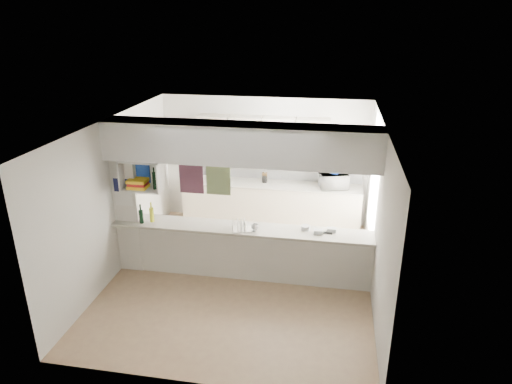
% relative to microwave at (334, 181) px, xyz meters
% --- Properties ---
extents(floor, '(4.80, 4.80, 0.00)m').
position_rel_microwave_xyz_m(floor, '(-1.43, -2.08, -1.07)').
color(floor, '#997559').
rests_on(floor, ground).
extents(ceiling, '(4.80, 4.80, 0.00)m').
position_rel_microwave_xyz_m(ceiling, '(-1.43, -2.08, 1.53)').
color(ceiling, white).
rests_on(ceiling, wall_back).
extents(wall_back, '(4.20, 0.00, 4.20)m').
position_rel_microwave_xyz_m(wall_back, '(-1.43, 0.32, 0.23)').
color(wall_back, silver).
rests_on(wall_back, floor).
extents(wall_left, '(0.00, 4.80, 4.80)m').
position_rel_microwave_xyz_m(wall_left, '(-3.53, -2.08, 0.23)').
color(wall_left, silver).
rests_on(wall_left, floor).
extents(wall_right, '(0.00, 4.80, 4.80)m').
position_rel_microwave_xyz_m(wall_right, '(0.67, -2.08, 0.23)').
color(wall_right, silver).
rests_on(wall_right, floor).
extents(servery_partition, '(4.20, 0.50, 2.60)m').
position_rel_microwave_xyz_m(servery_partition, '(-1.60, -2.08, 0.59)').
color(servery_partition, silver).
rests_on(servery_partition, floor).
extents(cubby_shelf, '(0.65, 0.35, 0.50)m').
position_rel_microwave_xyz_m(cubby_shelf, '(-3.00, -2.14, 0.64)').
color(cubby_shelf, white).
rests_on(cubby_shelf, bulkhead).
extents(kitchen_run, '(3.60, 0.63, 2.24)m').
position_rel_microwave_xyz_m(kitchen_run, '(-1.27, 0.06, -0.24)').
color(kitchen_run, beige).
rests_on(kitchen_run, floor).
extents(microwave, '(0.62, 0.50, 0.30)m').
position_rel_microwave_xyz_m(microwave, '(0.00, 0.00, 0.00)').
color(microwave, white).
rests_on(microwave, bench_top).
extents(bowl, '(0.27, 0.27, 0.07)m').
position_rel_microwave_xyz_m(bowl, '(0.01, -0.01, 0.18)').
color(bowl, '#0E329D').
rests_on(bowl, microwave).
extents(dish_rack, '(0.42, 0.35, 0.20)m').
position_rel_microwave_xyz_m(dish_rack, '(-1.37, -2.13, -0.07)').
color(dish_rack, silver).
rests_on(dish_rack, breakfast_bar).
extents(cup, '(0.13, 0.13, 0.09)m').
position_rel_microwave_xyz_m(cup, '(-1.18, -2.15, -0.09)').
color(cup, white).
rests_on(cup, dish_rack).
extents(wine_bottles, '(0.22, 0.15, 0.34)m').
position_rel_microwave_xyz_m(wine_bottles, '(-2.98, -2.15, -0.02)').
color(wine_bottles, black).
rests_on(wine_bottles, breakfast_bar).
extents(plastic_tubs, '(0.55, 0.22, 0.07)m').
position_rel_microwave_xyz_m(plastic_tubs, '(-0.23, -2.01, -0.12)').
color(plastic_tubs, silver).
rests_on(plastic_tubs, breakfast_bar).
extents(utensil_jar, '(0.10, 0.10, 0.14)m').
position_rel_microwave_xyz_m(utensil_jar, '(-1.38, 0.07, -0.08)').
color(utensil_jar, black).
rests_on(utensil_jar, bench_top).
extents(knife_block, '(0.10, 0.08, 0.20)m').
position_rel_microwave_xyz_m(knife_block, '(-1.38, 0.10, -0.05)').
color(knife_block, '#4B351A').
rests_on(knife_block, bench_top).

